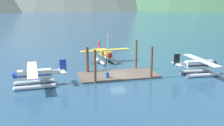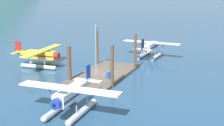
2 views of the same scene
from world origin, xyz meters
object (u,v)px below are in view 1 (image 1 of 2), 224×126
flagpole (108,49)px  seaplane_yellow_bow_centre (105,55)px  fuel_drum (107,75)px  seaplane_cream_port_aft (35,76)px  seaplane_silver_stbd_aft (199,66)px

flagpole → seaplane_yellow_bow_centre: size_ratio=0.67×
fuel_drum → seaplane_yellow_bow_centre: bearing=78.3°
flagpole → seaplane_cream_port_aft: (-11.92, -2.95, -3.00)m
flagpole → fuel_drum: bearing=-108.9°
flagpole → seaplane_cream_port_aft: size_ratio=0.67×
fuel_drum → seaplane_silver_stbd_aft: seaplane_silver_stbd_aft is taller
flagpole → fuel_drum: 4.42m
fuel_drum → seaplane_silver_stbd_aft: (15.82, -1.37, 0.84)m
flagpole → seaplane_silver_stbd_aft: size_ratio=0.67×
seaplane_cream_port_aft → seaplane_silver_stbd_aft: bearing=-1.1°
flagpole → seaplane_yellow_bow_centre: (1.86, 10.32, -3.00)m
flagpole → seaplane_yellow_bow_centre: flagpole is taller
flagpole → seaplane_silver_stbd_aft: 15.78m
fuel_drum → seaplane_yellow_bow_centre: 12.69m
flagpole → seaplane_yellow_bow_centre: 10.91m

